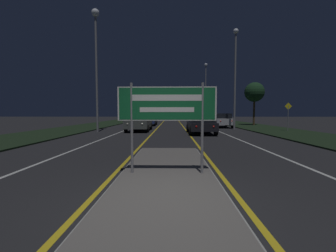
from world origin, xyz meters
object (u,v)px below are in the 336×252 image
streetlight_right_near (235,67)px  warning_sign (288,114)px  streetlight_left_near (96,47)px  car_receding_0 (201,124)px  car_receding_2 (204,117)px  car_receding_1 (221,120)px  car_approaching_2 (142,117)px  car_approaching_1 (149,119)px  highway_sign (167,108)px  streetlight_right_far (206,83)px  car_approaching_0 (139,122)px

streetlight_right_near → warning_sign: (3.84, -2.53, -4.49)m
streetlight_left_near → warning_sign: streetlight_left_near is taller
car_receding_0 → car_receding_2: size_ratio=0.97×
streetlight_right_near → car_receding_1: (-0.55, 3.19, -5.19)m
car_receding_0 → car_approaching_2: (-8.24, 26.89, 0.03)m
car_receding_2 → streetlight_left_near: bearing=-120.4°
streetlight_right_near → car_receding_0: 7.84m
car_approaching_1 → car_approaching_2: (-3.05, 15.86, -0.01)m
highway_sign → car_receding_0: (2.37, 11.70, -1.05)m
streetlight_right_near → streetlight_right_far: bearing=88.8°
car_approaching_1 → car_approaching_2: size_ratio=0.98×
car_receding_0 → car_receding_2: (3.20, 21.39, 0.09)m
streetlight_left_near → streetlight_right_near: 12.72m
car_approaching_2 → warning_sign: size_ratio=1.88×
car_receding_1 → car_approaching_2: (-11.47, 19.30, -0.06)m
car_receding_2 → car_approaching_1: (-8.39, -10.37, -0.04)m
car_receding_1 → car_approaching_0: bearing=-149.2°
car_receding_0 → car_approaching_0: size_ratio=0.93×
streetlight_left_near → car_receding_2: 24.01m
car_receding_2 → streetlight_right_near: bearing=-88.1°
car_approaching_0 → car_approaching_1: bearing=90.2°
car_approaching_1 → streetlight_right_near: bearing=-36.5°
streetlight_right_far → car_approaching_1: (-9.43, -15.31, -6.52)m
car_receding_0 → car_receding_2: 21.63m
streetlight_right_near → car_approaching_1: 12.33m
car_approaching_2 → car_receding_1: bearing=-59.3°
highway_sign → car_approaching_1: highway_sign is taller
streetlight_left_near → streetlight_right_far: (12.77, 24.93, 0.22)m
car_receding_1 → car_approaching_2: 22.45m
streetlight_left_near → car_approaching_0: size_ratio=2.09×
car_receding_2 → car_approaching_1: size_ratio=1.05×
streetlight_right_near → car_approaching_1: streetlight_right_near is taller
highway_sign → car_receding_2: size_ratio=0.54×
highway_sign → car_receding_0: highway_sign is taller
streetlight_left_near → car_receding_0: size_ratio=2.25×
streetlight_left_near → car_receding_2: streetlight_left_near is taller
streetlight_left_near → car_approaching_1: size_ratio=2.30×
car_approaching_0 → warning_sign: warning_sign is taller
highway_sign → streetlight_right_far: 39.00m
car_approaching_1 → car_approaching_0: bearing=-89.8°
streetlight_left_near → streetlight_right_near: size_ratio=1.06×
car_receding_0 → car_receding_1: size_ratio=0.97×
streetlight_left_near → car_approaching_2: size_ratio=2.26×
streetlight_left_near → car_approaching_1: (3.34, 9.62, -6.30)m
car_receding_0 → highway_sign: bearing=-101.4°
streetlight_right_far → car_receding_1: (-1.00, -18.75, -6.48)m
streetlight_right_near → streetlight_right_far: streetlight_right_far is taller
car_receding_1 → car_approaching_1: car_receding_1 is taller
car_receding_0 → car_approaching_1: size_ratio=1.02×
streetlight_right_far → car_approaching_2: 14.10m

